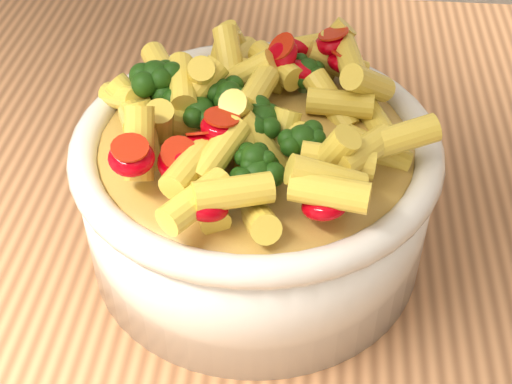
{
  "coord_description": "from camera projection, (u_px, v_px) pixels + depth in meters",
  "views": [
    {
      "loc": [
        -0.0,
        -0.38,
        1.28
      ],
      "look_at": [
        -0.04,
        -0.01,
        0.95
      ],
      "focal_mm": 50.0,
      "sensor_mm": 36.0,
      "label": 1
    }
  ],
  "objects": [
    {
      "name": "table",
      "position": [
        301.0,
        325.0,
        0.6
      ],
      "size": [
        1.2,
        0.8,
        0.9
      ],
      "color": "tan",
      "rests_on": "ground"
    },
    {
      "name": "serving_bowl",
      "position": [
        256.0,
        191.0,
        0.5
      ],
      "size": [
        0.25,
        0.25,
        0.11
      ],
      "color": "white",
      "rests_on": "table"
    },
    {
      "name": "pasta_salad",
      "position": [
        256.0,
        114.0,
        0.45
      ],
      "size": [
        0.19,
        0.19,
        0.04
      ],
      "color": "#F5D24D",
      "rests_on": "serving_bowl"
    }
  ]
}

